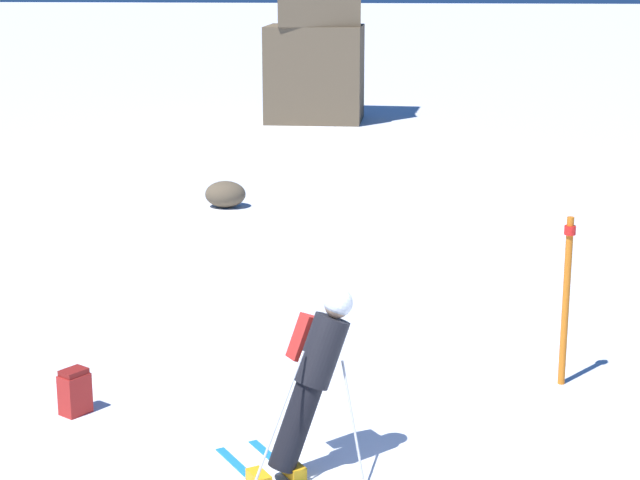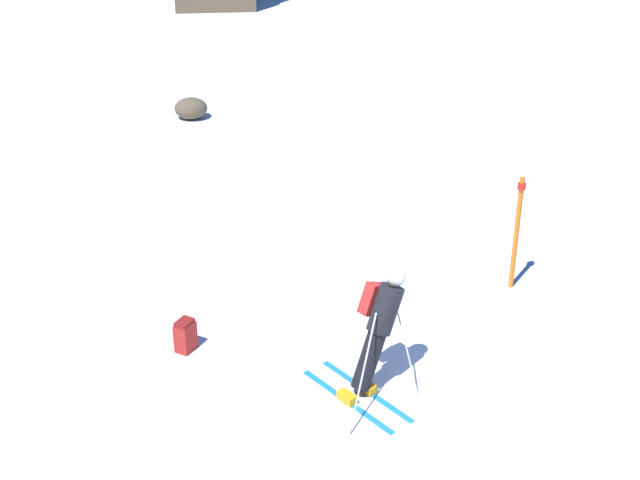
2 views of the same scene
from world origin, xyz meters
The scene contains 5 objects.
skier centered at (-0.24, 0.25, 1.00)m, with size 1.54×1.72×1.82m.
rock_pillar centered at (-2.64, 24.49, 3.54)m, with size 2.96×2.60×8.46m.
spare_backpack centered at (-2.90, 1.36, 0.24)m, with size 0.35×0.37×0.50m.
exposed_boulder_0 centered at (-3.17, 11.66, 0.26)m, with size 0.81×0.69×0.53m, color brown.
trail_marker centered at (2.38, 2.71, 1.08)m, with size 0.13×0.13×1.97m.
Camera 1 is at (0.72, -8.99, 4.61)m, focal length 60.00 mm.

